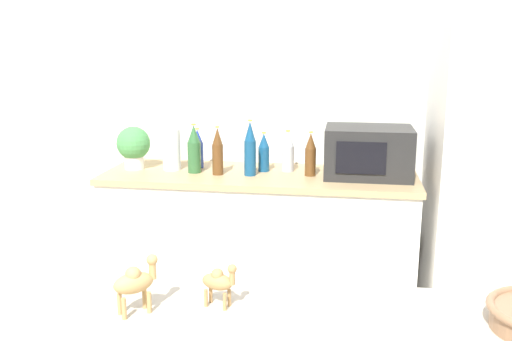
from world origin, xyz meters
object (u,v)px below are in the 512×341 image
back_bottle_5 (218,152)px  potted_plant (134,146)px  paper_towel_roll (172,150)px  back_bottle_3 (310,155)px  back_bottle_6 (198,149)px  camel_figurine_second (135,281)px  microwave (368,152)px  back_bottle_1 (194,149)px  back_bottle_0 (264,153)px  camel_figurine (219,281)px  back_bottle_2 (288,152)px  back_bottle_4 (250,149)px

back_bottle_5 → potted_plant: bearing=173.1°
paper_towel_roll → back_bottle_3: bearing=-1.7°
back_bottle_5 → paper_towel_roll: bearing=165.0°
back_bottle_6 → camel_figurine_second: size_ratio=1.61×
microwave → back_bottle_5: 0.85m
back_bottle_5 → back_bottle_1: bearing=168.9°
back_bottle_5 → camel_figurine_second: 1.84m
paper_towel_roll → back_bottle_0: size_ratio=1.04×
potted_plant → camel_figurine: potted_plant is taller
camel_figurine → back_bottle_5: bearing=103.1°
paper_towel_roll → microwave: size_ratio=0.50×
back_bottle_2 → camel_figurine_second: bearing=-95.2°
back_bottle_0 → back_bottle_6: back_bottle_6 is taller
back_bottle_4 → back_bottle_2: bearing=35.6°
back_bottle_3 → camel_figurine: back_bottle_3 is taller
microwave → back_bottle_1: size_ratio=1.68×
potted_plant → back_bottle_4: 0.71m
back_bottle_1 → back_bottle_6: back_bottle_1 is taller
back_bottle_4 → back_bottle_6: 0.38m
back_bottle_0 → back_bottle_1: back_bottle_1 is taller
back_bottle_2 → back_bottle_5: bearing=-158.7°
back_bottle_2 → back_bottle_4: (-0.20, -0.14, 0.04)m
back_bottle_4 → back_bottle_5: 0.19m
back_bottle_2 → camel_figurine: bearing=-89.3°
back_bottle_0 → camel_figurine: (0.16, -1.88, 0.03)m
paper_towel_roll → back_bottle_3: size_ratio=0.95×
microwave → back_bottle_0: 0.60m
back_bottle_5 → back_bottle_3: bearing=6.0°
microwave → back_bottle_3: 0.32m
back_bottle_1 → camel_figurine: bearing=-72.8°
paper_towel_roll → back_bottle_2: 0.69m
back_bottle_1 → back_bottle_2: back_bottle_1 is taller
back_bottle_1 → back_bottle_3: back_bottle_1 is taller
camel_figurine → camel_figurine_second: camel_figurine_second is taller
paper_towel_roll → back_bottle_3: back_bottle_3 is taller
back_bottle_4 → camel_figurine: bearing=-82.8°
back_bottle_6 → potted_plant: bearing=-166.2°
potted_plant → back_bottle_1: back_bottle_1 is taller
microwave → back_bottle_4: size_ratio=1.50×
potted_plant → back_bottle_3: same height
back_bottle_2 → camel_figurine_second: (-0.18, -1.98, 0.04)m
back_bottle_1 → back_bottle_3: size_ratio=1.12×
back_bottle_3 → back_bottle_4: back_bottle_4 is taller
back_bottle_4 → paper_towel_roll: bearing=171.6°
paper_towel_roll → back_bottle_4: back_bottle_4 is taller
microwave → back_bottle_3: size_ratio=1.89×
paper_towel_roll → back_bottle_0: 0.55m
potted_plant → back_bottle_0: bearing=4.6°
microwave → camel_figurine_second: microwave is taller
potted_plant → camel_figurine: 2.05m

